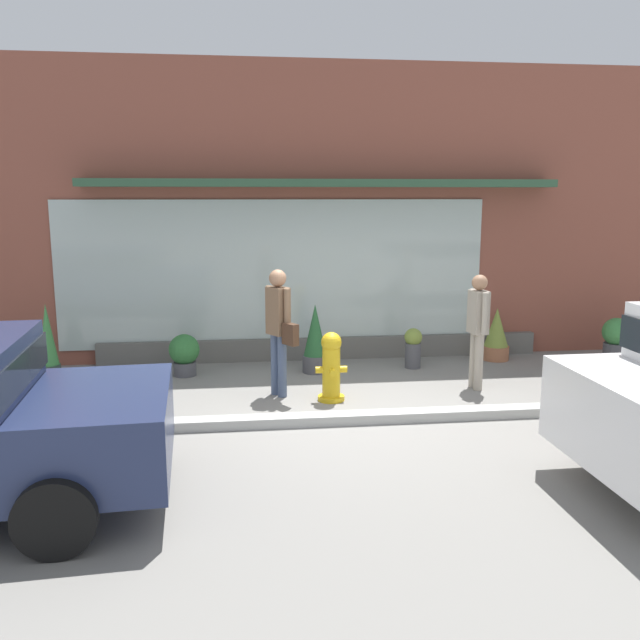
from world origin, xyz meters
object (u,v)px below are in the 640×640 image
Objects in this scene: potted_plant_window_right at (496,335)px; pedestrian_passerby at (478,323)px; fire_hydrant at (331,366)px; potted_plant_near_hydrant at (48,343)px; potted_plant_trailing_edge at (315,340)px; potted_plant_by_entrance at (616,339)px; pedestrian_with_handbag at (279,323)px; potted_plant_corner_tall at (413,347)px; potted_plant_window_left at (184,353)px.

pedestrian_passerby is at bearing -120.10° from potted_plant_window_right.
fire_hydrant is 0.82× the size of potted_plant_near_hydrant.
pedestrian_passerby is at bearing -28.29° from potted_plant_trailing_edge.
potted_plant_window_right is (-1.85, 0.38, 0.02)m from potted_plant_by_entrance.
potted_plant_near_hydrant is (-3.29, 1.24, -0.45)m from pedestrian_with_handbag.
pedestrian_with_handbag is (-0.66, 0.28, 0.53)m from fire_hydrant.
potted_plant_corner_tall is (1.54, 0.07, -0.17)m from potted_plant_trailing_edge.
potted_plant_by_entrance is 0.85× the size of potted_plant_window_right.
potted_plant_trailing_edge is 1.67× the size of potted_plant_window_left.
pedestrian_passerby is 1.42× the size of potted_plant_near_hydrant.
potted_plant_trailing_edge is 0.94× the size of potted_plant_near_hydrant.
potted_plant_near_hydrant is (-6.92, -0.33, 0.13)m from potted_plant_window_right.
potted_plant_corner_tall is at bearing 179.37° from potted_plant_by_entrance.
potted_plant_trailing_edge reaches higher than potted_plant_by_entrance.
potted_plant_window_right is (3.02, 0.42, -0.09)m from potted_plant_trailing_edge.
potted_plant_near_hydrant is (-6.02, 1.23, -0.39)m from pedestrian_passerby.
fire_hydrant is at bearing -36.53° from potted_plant_window_left.
potted_plant_by_entrance is 1.15× the size of potted_plant_corner_tall.
potted_plant_near_hydrant reaches higher than potted_plant_by_entrance.
pedestrian_with_handbag is at bearing -167.77° from potted_plant_by_entrance.
pedestrian_with_handbag reaches higher than potted_plant_by_entrance.
potted_plant_window_right is 1.36× the size of potted_plant_corner_tall.
potted_plant_by_entrance is at bearing -0.63° from potted_plant_corner_tall.
pedestrian_passerby is 2.21× the size of potted_plant_by_entrance.
fire_hydrant is 0.87× the size of potted_plant_trailing_edge.
potted_plant_near_hydrant is at bearing 178.79° from potted_plant_window_left.
potted_plant_near_hydrant is (-1.95, 0.04, 0.20)m from potted_plant_window_left.
potted_plant_by_entrance is 6.83m from potted_plant_window_left.
potted_plant_corner_tall is (-1.48, -0.35, -0.07)m from potted_plant_window_right.
potted_plant_trailing_edge is (-2.12, 1.14, -0.42)m from pedestrian_passerby.
potted_plant_near_hydrant is at bearing 179.84° from potted_plant_corner_tall.
potted_plant_window_right is 6.93m from potted_plant_near_hydrant.
potted_plant_near_hydrant is at bearing -143.86° from pedestrian_with_handbag.
potted_plant_window_left is at bearing -179.58° from potted_plant_corner_tall.
potted_plant_window_right is at bearing 4.28° from potted_plant_window_left.
potted_plant_window_left is 1.96m from potted_plant_near_hydrant.
fire_hydrant is 0.57× the size of pedestrian_passerby.
pedestrian_passerby is 2.55× the size of potted_plant_window_left.
potted_plant_window_left is at bearing -175.72° from potted_plant_window_right.
potted_plant_window_right reaches higher than potted_plant_by_entrance.
potted_plant_near_hydrant is at bearing -107.20° from pedestrian_passerby.
potted_plant_by_entrance is at bearing 16.96° from fire_hydrant.
pedestrian_passerby reaches higher than fire_hydrant.
potted_plant_window_right is 4.99m from potted_plant_window_left.
pedestrian_with_handbag is at bearing -117.95° from potted_plant_trailing_edge.
pedestrian_passerby reaches higher than potted_plant_window_right.
pedestrian_with_handbag is 5.64m from potted_plant_by_entrance.
fire_hydrant is 1.46× the size of potted_plant_window_left.
potted_plant_trailing_edge is (-0.05, 1.43, 0.04)m from fire_hydrant.
pedestrian_with_handbag is at bearing -20.66° from potted_plant_near_hydrant.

